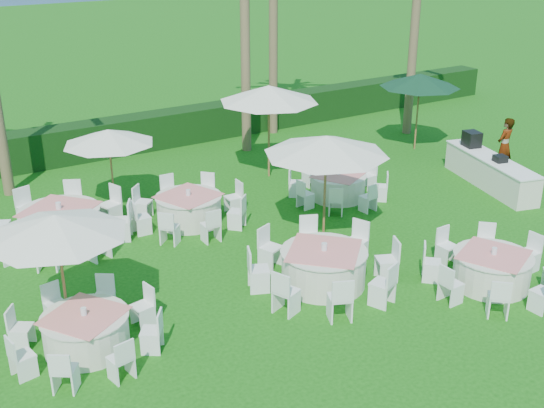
{
  "coord_description": "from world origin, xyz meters",
  "views": [
    {
      "loc": [
        -7.3,
        -9.81,
        7.39
      ],
      "look_at": [
        0.45,
        2.64,
        1.3
      ],
      "focal_mm": 45.0,
      "sensor_mm": 36.0,
      "label": 1
    }
  ],
  "objects_px": {
    "banquet_table_b": "(324,266)",
    "banquet_table_f": "(338,186)",
    "umbrella_c": "(108,137)",
    "banquet_table_e": "(189,208)",
    "umbrella_a": "(56,225)",
    "banquet_table_a": "(86,331)",
    "umbrella_green": "(420,80)",
    "banquet_table_c": "(492,269)",
    "umbrella_d": "(269,94)",
    "buffet_table": "(490,171)",
    "banquet_table_d": "(61,224)",
    "staff_person": "(505,145)",
    "umbrella_b": "(326,145)"
  },
  "relations": [
    {
      "from": "banquet_table_e",
      "to": "staff_person",
      "type": "distance_m",
      "value": 10.3
    },
    {
      "from": "umbrella_c",
      "to": "banquet_table_b",
      "type": "bearing_deg",
      "value": -69.62
    },
    {
      "from": "banquet_table_f",
      "to": "staff_person",
      "type": "bearing_deg",
      "value": -9.94
    },
    {
      "from": "banquet_table_d",
      "to": "umbrella_d",
      "type": "relative_size",
      "value": 1.13
    },
    {
      "from": "banquet_table_a",
      "to": "umbrella_c",
      "type": "xyz_separation_m",
      "value": [
        2.76,
        6.16,
        1.72
      ]
    },
    {
      "from": "banquet_table_b",
      "to": "umbrella_d",
      "type": "bearing_deg",
      "value": 68.16
    },
    {
      "from": "umbrella_d",
      "to": "banquet_table_b",
      "type": "bearing_deg",
      "value": -111.84
    },
    {
      "from": "banquet_table_b",
      "to": "banquet_table_e",
      "type": "bearing_deg",
      "value": 102.9
    },
    {
      "from": "banquet_table_d",
      "to": "umbrella_c",
      "type": "distance_m",
      "value": 2.76
    },
    {
      "from": "banquet_table_c",
      "to": "banquet_table_e",
      "type": "height_order",
      "value": "banquet_table_e"
    },
    {
      "from": "umbrella_b",
      "to": "umbrella_c",
      "type": "distance_m",
      "value": 5.96
    },
    {
      "from": "banquet_table_c",
      "to": "banquet_table_e",
      "type": "xyz_separation_m",
      "value": [
        -4.15,
        6.55,
        0.01
      ]
    },
    {
      "from": "banquet_table_c",
      "to": "umbrella_d",
      "type": "distance_m",
      "value": 8.77
    },
    {
      "from": "umbrella_c",
      "to": "staff_person",
      "type": "distance_m",
      "value": 12.12
    },
    {
      "from": "umbrella_c",
      "to": "umbrella_green",
      "type": "bearing_deg",
      "value": -1.78
    },
    {
      "from": "umbrella_green",
      "to": "banquet_table_b",
      "type": "bearing_deg",
      "value": -143.76
    },
    {
      "from": "banquet_table_c",
      "to": "umbrella_d",
      "type": "bearing_deg",
      "value": 93.3
    },
    {
      "from": "umbrella_a",
      "to": "banquet_table_b",
      "type": "bearing_deg",
      "value": -12.63
    },
    {
      "from": "banquet_table_a",
      "to": "umbrella_b",
      "type": "relative_size",
      "value": 0.93
    },
    {
      "from": "umbrella_c",
      "to": "banquet_table_c",
      "type": "bearing_deg",
      "value": -56.94
    },
    {
      "from": "umbrella_c",
      "to": "umbrella_green",
      "type": "relative_size",
      "value": 0.91
    },
    {
      "from": "banquet_table_a",
      "to": "umbrella_b",
      "type": "distance_m",
      "value": 7.09
    },
    {
      "from": "banquet_table_b",
      "to": "banquet_table_e",
      "type": "xyz_separation_m",
      "value": [
        -1.05,
        4.59,
        -0.03
      ]
    },
    {
      "from": "buffet_table",
      "to": "banquet_table_a",
      "type": "bearing_deg",
      "value": -171.46
    },
    {
      "from": "banquet_table_e",
      "to": "umbrella_d",
      "type": "relative_size",
      "value": 1.01
    },
    {
      "from": "banquet_table_b",
      "to": "banquet_table_d",
      "type": "distance_m",
      "value": 6.74
    },
    {
      "from": "banquet_table_a",
      "to": "banquet_table_e",
      "type": "bearing_deg",
      "value": 45.82
    },
    {
      "from": "banquet_table_a",
      "to": "umbrella_green",
      "type": "height_order",
      "value": "umbrella_green"
    },
    {
      "from": "banquet_table_c",
      "to": "staff_person",
      "type": "bearing_deg",
      "value": 39.06
    },
    {
      "from": "banquet_table_d",
      "to": "buffet_table",
      "type": "relative_size",
      "value": 0.87
    },
    {
      "from": "banquet_table_c",
      "to": "staff_person",
      "type": "relative_size",
      "value": 1.68
    },
    {
      "from": "banquet_table_d",
      "to": "umbrella_b",
      "type": "bearing_deg",
      "value": -30.15
    },
    {
      "from": "banquet_table_b",
      "to": "banquet_table_f",
      "type": "xyz_separation_m",
      "value": [
        3.34,
        3.91,
        -0.06
      ]
    },
    {
      "from": "banquet_table_b",
      "to": "umbrella_d",
      "type": "relative_size",
      "value": 1.06
    },
    {
      "from": "banquet_table_b",
      "to": "umbrella_c",
      "type": "height_order",
      "value": "umbrella_c"
    },
    {
      "from": "banquet_table_a",
      "to": "banquet_table_d",
      "type": "bearing_deg",
      "value": 79.18
    },
    {
      "from": "umbrella_c",
      "to": "umbrella_d",
      "type": "distance_m",
      "value": 5.05
    },
    {
      "from": "banquet_table_a",
      "to": "umbrella_d",
      "type": "distance_m",
      "value": 10.18
    },
    {
      "from": "banquet_table_c",
      "to": "banquet_table_d",
      "type": "distance_m",
      "value": 10.28
    },
    {
      "from": "banquet_table_d",
      "to": "umbrella_b",
      "type": "relative_size",
      "value": 1.12
    },
    {
      "from": "umbrella_a",
      "to": "umbrella_green",
      "type": "bearing_deg",
      "value": 20.01
    },
    {
      "from": "banquet_table_c",
      "to": "banquet_table_d",
      "type": "relative_size",
      "value": 0.87
    },
    {
      "from": "banquet_table_b",
      "to": "banquet_table_a",
      "type": "bearing_deg",
      "value": 176.2
    },
    {
      "from": "banquet_table_b",
      "to": "banquet_table_c",
      "type": "xyz_separation_m",
      "value": [
        3.1,
        -1.97,
        -0.04
      ]
    },
    {
      "from": "umbrella_green",
      "to": "banquet_table_e",
      "type": "bearing_deg",
      "value": -170.54
    },
    {
      "from": "umbrella_b",
      "to": "umbrella_d",
      "type": "distance_m",
      "value": 4.71
    },
    {
      "from": "banquet_table_b",
      "to": "umbrella_b",
      "type": "height_order",
      "value": "umbrella_b"
    },
    {
      "from": "umbrella_a",
      "to": "buffet_table",
      "type": "bearing_deg",
      "value": 4.85
    },
    {
      "from": "banquet_table_e",
      "to": "buffet_table",
      "type": "bearing_deg",
      "value": -14.54
    },
    {
      "from": "buffet_table",
      "to": "umbrella_green",
      "type": "bearing_deg",
      "value": 81.06
    }
  ]
}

